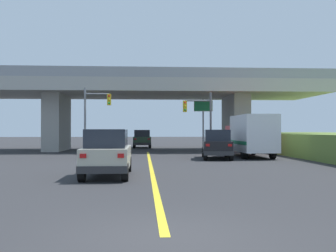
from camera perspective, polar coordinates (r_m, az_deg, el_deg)
The scene contains 10 objects.
ground at distance 39.30m, azimuth -2.98°, elevation -3.51°, with size 160.00×160.00×0.00m, color #2B2B2D.
overpass_bridge at distance 39.40m, azimuth -2.97°, elevation 4.33°, with size 33.78×10.02×7.51m.
lane_divider_stripe at distance 21.77m, azimuth -2.50°, elevation -5.83°, with size 0.20×28.75×0.01m, color yellow.
suv_lead at distance 17.18m, azimuth -8.72°, elevation -3.83°, with size 1.92×4.77×2.02m.
suv_crossing at distance 27.60m, azimuth 7.04°, elevation -2.62°, with size 2.43×4.71×2.02m.
box_truck at distance 29.90m, azimuth 11.83°, elevation -1.30°, with size 2.33×7.07×3.07m.
sedan_oncoming at distance 45.14m, azimuth -3.76°, elevation -1.85°, with size 2.02×4.48×2.02m.
traffic_signal_nearside at distance 33.68m, azimuth 4.81°, elevation 1.54°, with size 2.46×0.36×5.19m.
traffic_signal_farside at distance 33.88m, azimuth -10.69°, elevation 2.05°, with size 2.26×0.36×5.58m.
highway_sign at distance 37.53m, azimuth 5.10°, elevation 2.03°, with size 1.78×0.17×4.97m.
Camera 1 is at (-0.40, -7.30, 1.98)m, focal length 42.27 mm.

